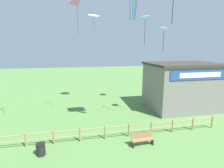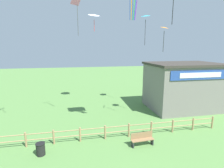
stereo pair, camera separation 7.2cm
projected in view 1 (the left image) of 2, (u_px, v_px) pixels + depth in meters
The scene contains 8 objects.
wooden_fence at pixel (117, 130), 13.18m from camera, with size 16.70×0.14×1.07m.
seaside_building at pixel (182, 86), 19.60m from camera, with size 7.69×5.64×5.13m.
park_bench_near_fence at pixel (142, 139), 12.19m from camera, with size 1.64×0.50×0.92m.
trash_bin at pixel (41, 149), 11.05m from camera, with size 0.59×0.59×0.80m.
kite_cyan_delta at pixel (145, 17), 18.97m from camera, with size 1.44×1.43×3.29m.
kite_orange_delta at pixel (164, 29), 15.30m from camera, with size 1.02×1.02×2.24m.
kite_white_delta at pixel (94, 15), 19.49m from camera, with size 1.56×1.54×2.04m.
kite_pink_diamond at pixel (77, 2), 14.73m from camera, with size 1.16×1.15×3.64m.
Camera 1 is at (-2.84, -4.23, 6.67)m, focal length 28.00 mm.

